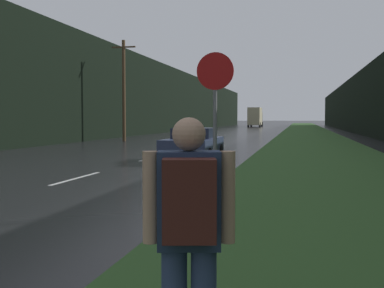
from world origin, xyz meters
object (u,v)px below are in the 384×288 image
stop_sign (215,116)px  delivery_truck (255,117)px  hitchhiker_with_backpack (189,232)px  car_passing_near (194,144)px

stop_sign → delivery_truck: (-6.68, 82.54, 0.17)m
hitchhiker_with_backpack → delivery_truck: size_ratio=0.21×
stop_sign → delivery_truck: 82.81m
car_passing_near → delivery_truck: size_ratio=0.52×
car_passing_near → delivery_truck: 72.44m
stop_sign → hitchhiker_with_backpack: 5.50m
hitchhiker_with_backpack → car_passing_near: size_ratio=0.40×
car_passing_near → delivery_truck: bearing=-86.8°
stop_sign → delivery_truck: delivery_truck is taller
car_passing_near → stop_sign: bearing=104.5°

